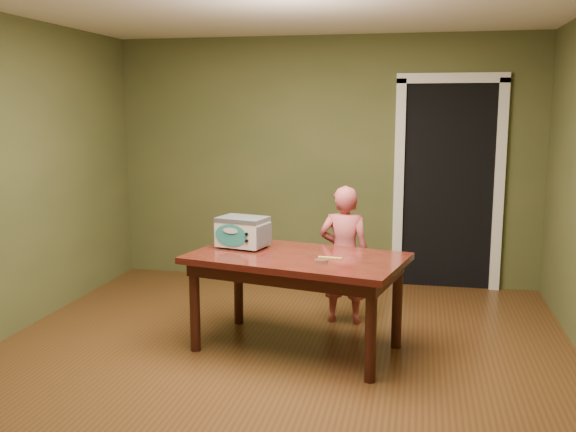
% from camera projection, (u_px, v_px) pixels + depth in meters
% --- Properties ---
extents(floor, '(5.00, 5.00, 0.00)m').
position_uv_depth(floor, '(270.00, 369.00, 4.62)').
color(floor, '#573718').
rests_on(floor, ground).
extents(room_shell, '(4.52, 5.02, 2.61)m').
position_uv_depth(room_shell, '(269.00, 130.00, 4.33)').
color(room_shell, brown).
rests_on(room_shell, ground).
extents(doorway, '(1.10, 0.66, 2.25)m').
position_uv_depth(doorway, '(447.00, 183.00, 6.87)').
color(doorway, black).
rests_on(doorway, ground).
extents(dining_table, '(1.76, 1.22, 0.75)m').
position_uv_depth(dining_table, '(297.00, 268.00, 4.90)').
color(dining_table, '#36110C').
rests_on(dining_table, floor).
extents(toy_oven, '(0.45, 0.35, 0.25)m').
position_uv_depth(toy_oven, '(243.00, 231.00, 5.12)').
color(toy_oven, '#4C4F54').
rests_on(toy_oven, dining_table).
extents(baking_pan, '(0.10, 0.10, 0.02)m').
position_uv_depth(baking_pan, '(321.00, 261.00, 4.65)').
color(baking_pan, silver).
rests_on(baking_pan, dining_table).
extents(spatula, '(0.18, 0.05, 0.01)m').
position_uv_depth(spatula, '(330.00, 258.00, 4.78)').
color(spatula, '#D2CE5B').
rests_on(spatula, dining_table).
extents(child, '(0.45, 0.30, 1.20)m').
position_uv_depth(child, '(344.00, 255.00, 5.54)').
color(child, '#C04F54').
rests_on(child, floor).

